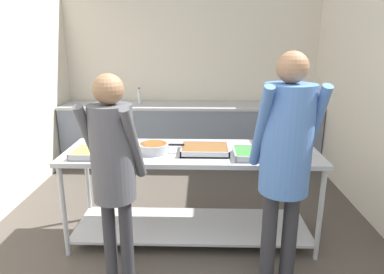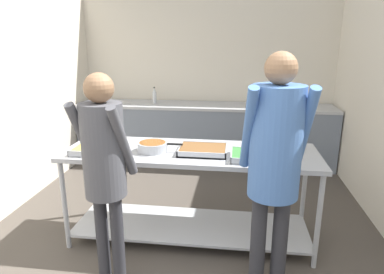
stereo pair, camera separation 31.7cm
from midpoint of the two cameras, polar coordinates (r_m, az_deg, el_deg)
The scene contains 11 objects.
wall_rear at distance 5.51m, azimuth -1.87°, elevation 10.38°, with size 4.03×0.06×2.65m.
back_counter at distance 5.31m, azimuth -2.03°, elevation 0.62°, with size 3.87×0.65×0.91m.
serving_counter at distance 3.21m, azimuth -2.90°, elevation -7.17°, with size 2.29×0.75×0.89m.
serving_tray_greens at distance 3.11m, azimuth -18.11°, elevation -2.60°, with size 0.44×0.30×0.05m.
sauce_pan at distance 3.08m, azimuth -9.33°, elevation -1.79°, with size 0.41×0.27×0.08m.
serving_tray_vegetables at distance 3.05m, azimuth -0.86°, elevation -2.16°, with size 0.43×0.33×0.05m.
serving_tray_roast at distance 2.96m, azimuth 7.49°, elevation -2.86°, with size 0.37×0.33×0.05m.
plate_stack at distance 3.31m, azimuth 12.93°, elevation -1.02°, with size 0.25×0.25×0.06m.
guest_serving_left at distance 2.51m, azimuth -16.60°, elevation -3.99°, with size 0.45×0.39×1.65m.
guest_serving_right at distance 2.39m, azimuth 11.74°, elevation -2.49°, with size 0.47×0.38×1.79m.
water_bottle at distance 5.31m, azimuth -10.49°, elevation 6.63°, with size 0.06×0.06×0.25m.
Camera 1 is at (0.18, -1.11, 1.86)m, focal length 32.00 mm.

